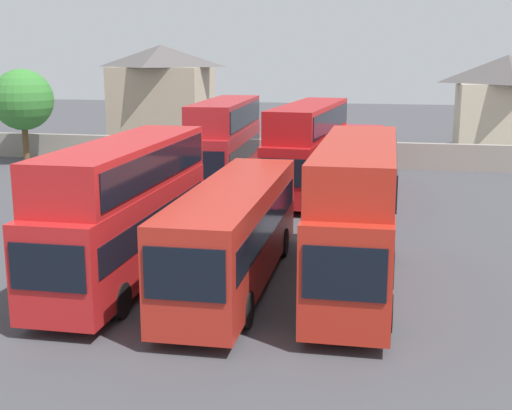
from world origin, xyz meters
name	(u,v)px	position (x,y,z in m)	size (l,w,h in m)	color
ground	(306,187)	(0.00, 18.00, 0.00)	(140.00, 140.00, 0.00)	#424247
depot_boundary_wall	(321,154)	(0.00, 25.90, 0.90)	(56.00, 0.50, 1.80)	gray
bus_1	(126,203)	(-3.92, -0.18, 2.73)	(2.61, 11.22, 4.84)	red
bus_2	(235,229)	(-0.12, -0.04, 1.98)	(2.70, 12.08, 3.47)	#B4261B
bus_3	(356,208)	(3.91, 0.28, 2.79)	(2.62, 10.95, 4.95)	#B42619
bus_4	(225,141)	(-4.43, 16.01, 2.90)	(2.94, 10.90, 5.15)	#AE1E22
bus_5	(309,144)	(0.32, 16.16, 2.82)	(3.39, 12.20, 5.01)	#B01518
bus_6	(360,161)	(3.18, 16.06, 1.94)	(2.71, 11.58, 3.39)	red
house_terrace_left	(162,95)	(-14.55, 34.69, 4.28)	(8.00, 6.65, 8.42)	tan
house_terrace_centre	(505,103)	(13.32, 35.44, 3.89)	(7.53, 6.64, 7.62)	beige
tree_left_of_lot	(23,100)	(-20.76, 22.90, 4.53)	(4.28, 4.28, 6.69)	brown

